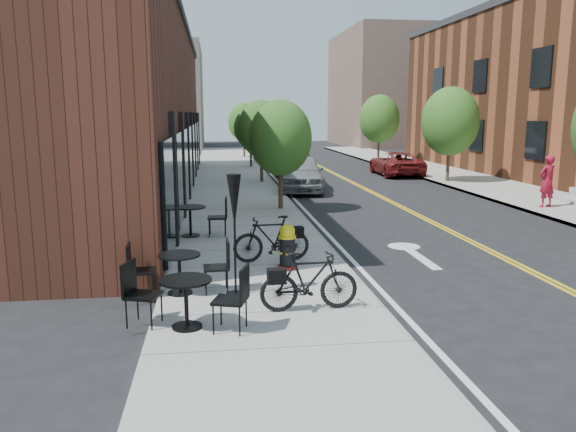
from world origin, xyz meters
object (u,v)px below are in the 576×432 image
bistro_set_c (190,217)px  patio_umbrella (234,209)px  pedestrian (547,181)px  bicycle_right (309,281)px  fire_hydrant (287,247)px  parked_car_a (301,173)px  bistro_set_a (186,296)px  parked_car_c (268,153)px  bicycle_left (271,239)px  parked_car_b (295,166)px  parked_car_far (396,164)px  bistro_set_b (179,268)px

bistro_set_c → patio_umbrella: size_ratio=0.89×
patio_umbrella → pedestrian: patio_umbrella is taller
pedestrian → bicycle_right: bearing=26.8°
fire_hydrant → pedestrian: bearing=46.3°
parked_car_a → pedestrian: bearing=-29.8°
fire_hydrant → bistro_set_c: 4.21m
bistro_set_c → parked_car_a: size_ratio=0.42×
bistro_set_a → parked_car_c: parked_car_c is taller
bicycle_left → bistro_set_a: size_ratio=0.90×
fire_hydrant → patio_umbrella: patio_umbrella is taller
parked_car_a → parked_car_b: (0.34, 4.40, -0.11)m
parked_car_far → parked_car_a: bearing=43.8°
parked_car_far → pedestrian: bearing=99.7°
bistro_set_a → parked_car_a: (4.34, 16.26, 0.18)m
pedestrian → bistro_set_c: bearing=-1.4°
bistro_set_a → parked_car_b: size_ratio=0.46×
bicycle_right → parked_car_far: (8.58, 21.39, 0.03)m
fire_hydrant → bistro_set_a: size_ratio=0.51×
parked_car_c → pedestrian: pedestrian is taller
bistro_set_c → patio_umbrella: patio_umbrella is taller
fire_hydrant → parked_car_far: size_ratio=0.21×
bistro_set_c → pedestrian: (12.51, 3.29, 0.40)m
bicycle_right → parked_car_a: 15.88m
bicycle_right → bistro_set_c: bistro_set_c is taller
bicycle_right → pedestrian: pedestrian is taller
bicycle_right → pedestrian: (10.26, 9.54, 0.42)m
parked_car_c → pedestrian: bearing=-72.3°
parked_car_b → parked_car_c: (-0.43, 10.19, -0.02)m
bistro_set_b → bistro_set_c: (0.00, 5.05, 0.04)m
fire_hydrant → parked_car_b: bearing=93.9°
patio_umbrella → pedestrian: bearing=36.7°
bistro_set_a → bicycle_left: bearing=82.9°
bistro_set_b → pedestrian: 15.04m
fire_hydrant → bicycle_left: 0.68m
bistro_set_a → parked_car_a: bearing=92.3°
bicycle_right → parked_car_a: size_ratio=0.36×
bicycle_right → parked_car_a: (2.29, 15.72, 0.18)m
parked_car_far → pedestrian: pedestrian is taller
fire_hydrant → parked_car_c: (2.23, 27.63, 0.10)m
bistro_set_b → fire_hydrant: bearing=31.0°
bistro_set_a → bistro_set_b: size_ratio=1.07×
bicycle_left → parked_car_b: 17.08m
bicycle_right → pedestrian: 14.02m
bicycle_right → patio_umbrella: (-1.22, 0.96, 1.11)m
fire_hydrant → bicycle_left: size_ratio=0.57×
bicycle_right → parked_car_far: 23.05m
bicycle_left → parked_car_far: parked_car_far is taller
bicycle_left → parked_car_far: bearing=148.8°
bicycle_right → patio_umbrella: patio_umbrella is taller
patio_umbrella → parked_car_far: 22.69m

